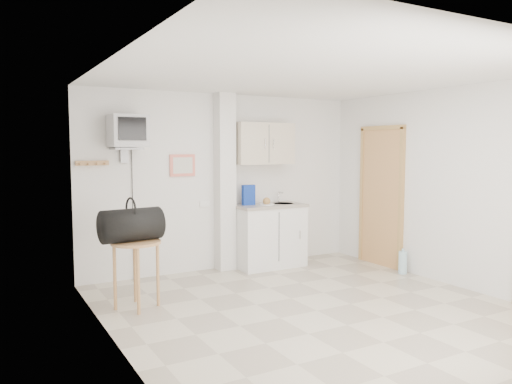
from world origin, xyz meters
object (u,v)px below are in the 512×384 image
round_table (136,252)px  water_bottle (403,262)px  crt_television (128,132)px  duffel_bag (131,225)px

round_table → water_bottle: round_table is taller
crt_television → round_table: crt_television is taller
water_bottle → duffel_bag: bearing=174.4°
round_table → duffel_bag: 0.31m
round_table → duffel_bag: size_ratio=1.08×
round_table → duffel_bag: duffel_bag is taller
round_table → water_bottle: size_ratio=2.11×
crt_television → round_table: size_ratio=2.91×
water_bottle → crt_television: bearing=158.9°
round_table → water_bottle: 3.67m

